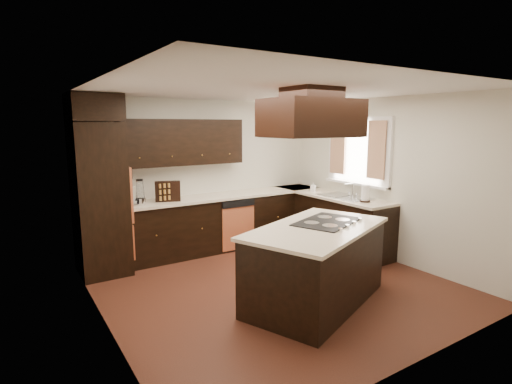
% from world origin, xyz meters
% --- Properties ---
extents(floor, '(4.20, 4.20, 0.02)m').
position_xyz_m(floor, '(0.00, 0.00, -0.01)').
color(floor, brown).
rests_on(floor, ground).
extents(ceiling, '(4.20, 4.20, 0.02)m').
position_xyz_m(ceiling, '(0.00, 0.00, 2.51)').
color(ceiling, silver).
rests_on(ceiling, ground).
extents(wall_back, '(4.20, 0.02, 2.50)m').
position_xyz_m(wall_back, '(0.00, 2.11, 1.25)').
color(wall_back, beige).
rests_on(wall_back, ground).
extents(wall_front, '(4.20, 0.02, 2.50)m').
position_xyz_m(wall_front, '(0.00, -2.11, 1.25)').
color(wall_front, beige).
rests_on(wall_front, ground).
extents(wall_left, '(0.02, 4.20, 2.50)m').
position_xyz_m(wall_left, '(-2.11, 0.00, 1.25)').
color(wall_left, beige).
rests_on(wall_left, ground).
extents(wall_right, '(0.02, 4.20, 2.50)m').
position_xyz_m(wall_right, '(2.11, 0.00, 1.25)').
color(wall_right, beige).
rests_on(wall_right, ground).
extents(oven_column, '(0.65, 0.75, 2.12)m').
position_xyz_m(oven_column, '(-1.78, 1.71, 1.06)').
color(oven_column, black).
rests_on(oven_column, floor).
extents(wall_oven_face, '(0.05, 0.62, 0.78)m').
position_xyz_m(wall_oven_face, '(-1.43, 1.71, 1.12)').
color(wall_oven_face, '#CF663D').
rests_on(wall_oven_face, oven_column).
extents(base_cabinets_back, '(2.93, 0.60, 0.88)m').
position_xyz_m(base_cabinets_back, '(0.03, 1.80, 0.44)').
color(base_cabinets_back, black).
rests_on(base_cabinets_back, floor).
extents(base_cabinets_right, '(0.60, 2.40, 0.88)m').
position_xyz_m(base_cabinets_right, '(1.80, 0.90, 0.44)').
color(base_cabinets_right, black).
rests_on(base_cabinets_right, floor).
extents(countertop_back, '(2.93, 0.63, 0.04)m').
position_xyz_m(countertop_back, '(0.03, 1.79, 0.90)').
color(countertop_back, beige).
rests_on(countertop_back, base_cabinets_back).
extents(countertop_right, '(0.63, 2.40, 0.04)m').
position_xyz_m(countertop_right, '(1.79, 0.90, 0.90)').
color(countertop_right, beige).
rests_on(countertop_right, base_cabinets_right).
extents(upper_cabinets, '(2.00, 0.34, 0.72)m').
position_xyz_m(upper_cabinets, '(-0.43, 1.93, 1.81)').
color(upper_cabinets, black).
rests_on(upper_cabinets, wall_back).
extents(dishwasher_front, '(0.60, 0.05, 0.72)m').
position_xyz_m(dishwasher_front, '(0.33, 1.50, 0.40)').
color(dishwasher_front, '#CF663D').
rests_on(dishwasher_front, floor).
extents(window_frame, '(0.06, 1.32, 1.12)m').
position_xyz_m(window_frame, '(2.07, 0.55, 1.65)').
color(window_frame, white).
rests_on(window_frame, wall_right).
extents(window_pane, '(0.00, 1.20, 1.00)m').
position_xyz_m(window_pane, '(2.10, 0.55, 1.65)').
color(window_pane, white).
rests_on(window_pane, wall_right).
extents(curtain_left, '(0.02, 0.34, 0.90)m').
position_xyz_m(curtain_left, '(2.01, 0.13, 1.70)').
color(curtain_left, beige).
rests_on(curtain_left, wall_right).
extents(curtain_right, '(0.02, 0.34, 0.90)m').
position_xyz_m(curtain_right, '(2.01, 0.97, 1.70)').
color(curtain_right, beige).
rests_on(curtain_right, wall_right).
extents(sink_rim, '(0.52, 0.84, 0.01)m').
position_xyz_m(sink_rim, '(1.80, 0.55, 0.92)').
color(sink_rim, silver).
rests_on(sink_rim, countertop_right).
extents(island, '(2.05, 1.59, 0.88)m').
position_xyz_m(island, '(0.13, -0.67, 0.44)').
color(island, black).
rests_on(island, floor).
extents(island_top, '(2.14, 1.68, 0.04)m').
position_xyz_m(island_top, '(0.13, -0.67, 0.90)').
color(island_top, beige).
rests_on(island_top, island).
extents(cooktop, '(1.01, 0.85, 0.01)m').
position_xyz_m(cooktop, '(0.38, -0.56, 0.93)').
color(cooktop, black).
rests_on(cooktop, island_top).
extents(range_hood, '(1.05, 0.72, 0.42)m').
position_xyz_m(range_hood, '(0.10, -0.55, 2.16)').
color(range_hood, black).
rests_on(range_hood, ceiling).
extents(hood_duct, '(0.55, 0.50, 0.13)m').
position_xyz_m(hood_duct, '(0.10, -0.55, 2.44)').
color(hood_duct, black).
rests_on(hood_duct, ceiling).
extents(blender_base, '(0.15, 0.15, 0.10)m').
position_xyz_m(blender_base, '(-1.21, 1.70, 0.97)').
color(blender_base, silver).
rests_on(blender_base, countertop_back).
extents(blender_pitcher, '(0.13, 0.13, 0.26)m').
position_xyz_m(blender_pitcher, '(-1.21, 1.70, 1.15)').
color(blender_pitcher, silver).
rests_on(blender_pitcher, blender_base).
extents(spice_rack, '(0.39, 0.23, 0.32)m').
position_xyz_m(spice_rack, '(-0.77, 1.75, 1.08)').
color(spice_rack, black).
rests_on(spice_rack, countertop_back).
extents(mixing_bowl, '(0.31, 0.31, 0.07)m').
position_xyz_m(mixing_bowl, '(-1.33, 1.80, 0.96)').
color(mixing_bowl, white).
rests_on(mixing_bowl, countertop_back).
extents(soap_bottle, '(0.10, 0.10, 0.16)m').
position_xyz_m(soap_bottle, '(1.71, 1.24, 1.00)').
color(soap_bottle, white).
rests_on(soap_bottle, countertop_right).
extents(paper_towel, '(0.12, 0.12, 0.26)m').
position_xyz_m(paper_towel, '(1.75, 0.08, 1.05)').
color(paper_towel, white).
rests_on(paper_towel, countertop_right).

